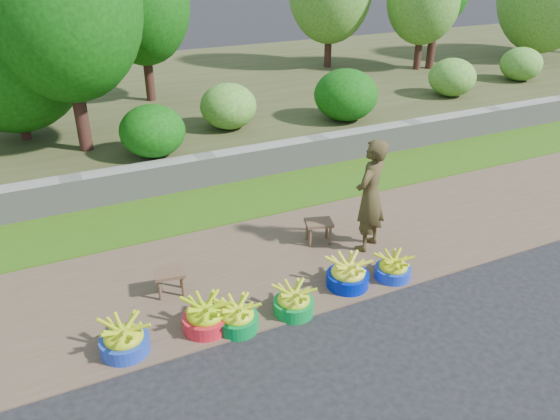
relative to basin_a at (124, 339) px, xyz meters
name	(u,v)px	position (x,y,z in m)	size (l,w,h in m)	color
ground_plane	(321,314)	(2.19, -0.32, -0.17)	(120.00, 120.00, 0.00)	black
dirt_shoulder	(275,262)	(2.19, 0.93, -0.16)	(80.00, 2.50, 0.02)	brown
grass_verge	(224,203)	(2.19, 2.93, -0.15)	(80.00, 1.50, 0.04)	#325E11
retaining_wall	(206,170)	(2.19, 3.78, 0.10)	(80.00, 0.35, 0.55)	gray
earth_bank	(142,103)	(2.19, 8.68, 0.08)	(80.00, 10.00, 0.50)	#404422
vegetation	(23,23)	(-0.18, 6.88, 2.34)	(37.77, 7.28, 4.05)	#381D16
basin_a	(124,339)	(0.00, 0.00, 0.00)	(0.52, 0.52, 0.39)	#1C3AB3
basin_b	(206,317)	(0.89, -0.01, 0.00)	(0.52, 0.52, 0.39)	red
basin_c	(237,317)	(1.22, -0.14, -0.01)	(0.47, 0.47, 0.35)	#027A30
basin_d	(294,301)	(1.91, -0.16, -0.01)	(0.47, 0.47, 0.35)	#068230
basin_e	(348,274)	(2.76, 0.02, 0.01)	(0.53, 0.53, 0.40)	#0018A9
basin_f	(393,268)	(3.38, -0.07, -0.02)	(0.46, 0.46, 0.34)	#1535D0
stool_left	(170,276)	(0.72, 0.80, 0.10)	(0.40, 0.33, 0.32)	brown
stool_right	(319,226)	(2.96, 1.13, 0.11)	(0.44, 0.38, 0.33)	brown
vendor_woman	(370,196)	(3.51, 0.72, 0.64)	(0.58, 0.38, 1.59)	black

